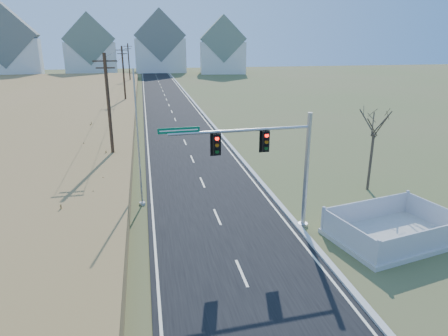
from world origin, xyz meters
TOP-DOWN VIEW (x-y plane):
  - ground at (0.00, 0.00)m, footprint 260.00×260.00m
  - road at (0.00, 50.00)m, footprint 8.00×180.00m
  - curb at (4.15, 50.00)m, footprint 0.30×180.00m
  - utility_pole_near at (-6.50, 15.00)m, footprint 1.80×0.26m
  - utility_pole_mid at (-6.50, 45.00)m, footprint 1.80×0.26m
  - utility_pole_far at (-6.50, 75.00)m, footprint 1.80×0.26m
  - condo_nw at (-38.00, 100.00)m, footprint 17.69×13.38m
  - condo_nnw at (-18.00, 108.00)m, footprint 14.93×11.17m
  - condo_n at (2.00, 112.00)m, footprint 15.27×10.20m
  - condo_ne at (20.00, 104.00)m, footprint 14.12×10.51m
  - traffic_signal_mast at (2.68, 1.89)m, footprint 8.05×0.75m
  - fence_enclosure at (8.54, -0.32)m, footprint 7.02×5.49m
  - open_sign at (6.83, 2.00)m, footprint 0.54×0.12m
  - flagpole at (-4.30, 6.84)m, footprint 0.38×0.38m
  - bare_tree at (11.09, 6.50)m, footprint 2.27×2.27m

SIDE VIEW (x-z plane):
  - ground at x=0.00m, z-range 0.00..0.00m
  - road at x=0.00m, z-range 0.00..0.06m
  - curb at x=4.15m, z-range 0.00..0.18m
  - fence_enclosure at x=8.54m, z-range -0.43..1.00m
  - open_sign at x=6.83m, z-range 0.02..0.69m
  - flagpole at x=-4.30m, z-range -0.85..7.55m
  - traffic_signal_mast at x=2.68m, z-range 0.81..7.22m
  - utility_pole_near at x=-6.50m, z-range 0.18..9.18m
  - utility_pole_mid at x=-6.50m, z-range 0.18..9.18m
  - utility_pole_far at x=-6.50m, z-range 0.18..9.18m
  - bare_tree at x=11.09m, z-range 1.84..7.85m
  - condo_ne at x=20.00m, z-range -1.42..15.10m
  - condo_nnw at x=-18.00m, z-range -1.58..15.45m
  - condo_n at x=2.00m, z-range -1.66..16.88m
  - condo_nw at x=-38.00m, z-range -1.82..17.23m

